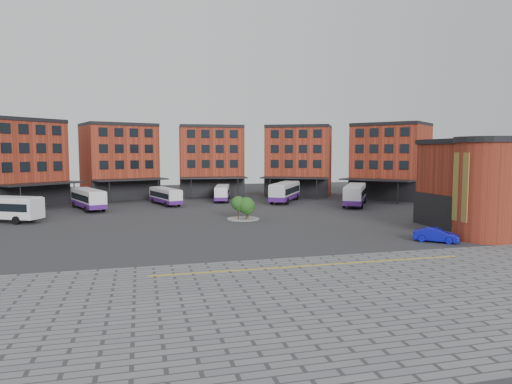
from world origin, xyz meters
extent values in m
plane|color=#28282B|center=(0.00, 0.00, 0.00)|extent=(160.00, 160.00, 0.00)
cube|color=slate|center=(2.00, -22.00, 0.01)|extent=(50.00, 22.00, 0.02)
cube|color=gold|center=(2.00, -14.00, 0.03)|extent=(26.00, 0.15, 0.02)
cube|color=maroon|center=(-31.45, 36.93, 7.00)|extent=(16.35, 16.13, 14.00)
cube|color=black|center=(-28.20, 33.32, 2.00)|extent=(10.00, 9.07, 4.00)
cube|color=black|center=(-31.45, 36.93, 14.30)|extent=(16.55, 16.35, 0.60)
cube|color=black|center=(-28.07, 33.17, 9.20)|extent=(8.60, 7.77, 8.00)
cube|color=black|center=(-26.63, 31.58, 4.00)|extent=(12.61, 11.97, 0.25)
cylinder|color=black|center=(-28.81, 27.19, 2.00)|extent=(0.20, 0.20, 4.00)
cylinder|color=black|center=(-22.05, 33.28, 2.00)|extent=(0.20, 0.20, 4.00)
cube|color=maroon|center=(-15.30, 46.44, 7.00)|extent=(15.55, 13.69, 14.00)
cube|color=black|center=(-13.72, 41.85, 2.00)|extent=(12.45, 4.71, 4.00)
cube|color=black|center=(-15.30, 46.44, 14.30)|extent=(15.65, 13.97, 0.60)
cube|color=black|center=(-13.66, 41.66, 9.20)|extent=(10.87, 3.87, 8.00)
cube|color=black|center=(-12.96, 39.63, 4.00)|extent=(13.72, 8.39, 0.25)
cylinder|color=black|center=(-16.67, 36.45, 2.00)|extent=(0.20, 0.20, 4.00)
cylinder|color=black|center=(-8.07, 39.41, 2.00)|extent=(0.20, 0.20, 4.00)
cube|color=maroon|center=(3.28, 48.89, 7.00)|extent=(13.67, 10.88, 14.00)
cube|color=black|center=(2.94, 44.05, 2.00)|extent=(13.00, 1.41, 4.00)
cube|color=black|center=(3.28, 48.89, 14.30)|extent=(13.69, 11.18, 0.60)
cube|color=black|center=(2.93, 43.85, 9.20)|extent=(11.42, 0.95, 8.00)
cube|color=black|center=(2.78, 41.70, 4.00)|extent=(13.28, 5.30, 0.25)
cylinder|color=black|center=(-1.89, 40.22, 2.00)|extent=(0.20, 0.20, 4.00)
cylinder|color=black|center=(7.19, 39.59, 2.00)|extent=(0.20, 0.20, 4.00)
cube|color=maroon|center=(21.34, 43.88, 7.00)|extent=(16.12, 14.81, 14.00)
cube|color=black|center=(19.14, 39.56, 2.00)|extent=(11.81, 6.35, 4.00)
cube|color=black|center=(21.34, 43.88, 14.30)|extent=(16.26, 15.08, 0.60)
cube|color=black|center=(19.04, 39.38, 9.20)|extent=(10.26, 5.33, 8.00)
cube|color=black|center=(18.07, 37.46, 4.00)|extent=(13.58, 9.82, 0.25)
cylinder|color=black|center=(13.20, 37.92, 2.00)|extent=(0.20, 0.20, 4.00)
cylinder|color=black|center=(21.31, 33.79, 2.00)|extent=(0.20, 0.20, 4.00)
cube|color=maroon|center=(36.00, 32.21, 7.00)|extent=(16.02, 16.39, 14.00)
cube|color=black|center=(32.29, 29.09, 2.00)|extent=(8.74, 10.28, 4.00)
cube|color=black|center=(36.00, 32.21, 14.30)|extent=(16.25, 16.58, 0.60)
cube|color=black|center=(32.14, 28.96, 9.20)|extent=(7.47, 8.86, 8.00)
cube|color=black|center=(30.49, 27.58, 4.00)|extent=(11.73, 12.79, 0.25)
cylinder|color=black|center=(26.19, 29.91, 2.00)|extent=(0.20, 0.20, 4.00)
cylinder|color=black|center=(32.03, 22.94, 2.00)|extent=(0.20, 0.20, 4.00)
cube|color=maroon|center=(30.00, -2.00, 5.00)|extent=(14.00, 12.00, 10.00)
cube|color=black|center=(30.00, -2.00, 10.30)|extent=(14.40, 12.40, 0.60)
cube|color=black|center=(22.90, -2.00, 2.00)|extent=(0.40, 12.00, 4.00)
cylinder|color=maroon|center=(23.00, -8.00, 5.00)|extent=(6.00, 6.00, 10.00)
cylinder|color=black|center=(23.00, -8.00, 10.30)|extent=(6.40, 6.40, 0.60)
cube|color=red|center=(20.10, -8.00, 5.50)|extent=(0.12, 2.20, 7.00)
cylinder|color=gray|center=(2.00, 12.00, 0.06)|extent=(4.40, 4.40, 0.12)
cylinder|color=#332114|center=(1.20, 11.40, 0.82)|extent=(0.14, 0.14, 1.63)
sphere|color=#184919|center=(1.20, 11.40, 2.28)|extent=(1.90, 1.90, 1.90)
sphere|color=#184919|center=(1.40, 11.25, 1.79)|extent=(1.33, 1.33, 1.33)
cylinder|color=#332114|center=(2.80, 12.60, 0.62)|extent=(0.14, 0.14, 1.23)
sphere|color=#184919|center=(2.80, 12.60, 1.73)|extent=(1.95, 1.95, 1.95)
sphere|color=#184919|center=(3.00, 12.45, 1.36)|extent=(1.37, 1.37, 1.37)
cylinder|color=#332114|center=(2.20, 11.00, 0.71)|extent=(0.14, 0.14, 1.42)
sphere|color=#184919|center=(2.20, 11.00, 1.99)|extent=(2.24, 2.24, 2.24)
sphere|color=#184919|center=(2.40, 10.85, 1.56)|extent=(1.57, 1.57, 1.57)
cylinder|color=black|center=(-26.51, 14.62, 0.54)|extent=(1.10, 0.79, 1.07)
cylinder|color=black|center=(-25.25, 16.98, 0.54)|extent=(1.10, 0.79, 1.07)
cube|color=white|center=(-19.38, 28.21, 1.84)|extent=(6.42, 11.58, 2.54)
cube|color=black|center=(-19.38, 28.21, 2.02)|extent=(6.15, 10.75, 0.98)
cube|color=silver|center=(-19.38, 28.21, 3.16)|extent=(6.16, 11.12, 0.12)
cube|color=black|center=(-21.34, 33.45, 2.07)|extent=(2.10, 0.88, 1.14)
cube|color=#451A75|center=(-19.38, 28.21, 0.93)|extent=(6.47, 11.63, 0.73)
cylinder|color=black|center=(-21.87, 31.17, 0.52)|extent=(0.65, 1.08, 1.04)
cylinder|color=black|center=(-19.45, 32.08, 0.52)|extent=(0.65, 1.08, 1.04)
cylinder|color=black|center=(-19.32, 24.34, 0.52)|extent=(0.65, 1.08, 1.04)
cylinder|color=black|center=(-16.89, 25.25, 0.52)|extent=(0.65, 1.08, 1.04)
cube|color=white|center=(-7.22, 31.86, 1.63)|extent=(5.15, 10.36, 2.26)
cube|color=black|center=(-7.22, 31.86, 1.80)|extent=(4.97, 9.60, 0.87)
cube|color=silver|center=(-7.22, 31.86, 2.81)|extent=(4.94, 9.95, 0.11)
cube|color=black|center=(-8.67, 36.61, 1.84)|extent=(1.91, 0.68, 1.01)
cube|color=#451A75|center=(-7.22, 31.86, 0.83)|extent=(5.20, 10.41, 0.64)
cylinder|color=black|center=(-9.27, 34.63, 0.46)|extent=(0.53, 0.96, 0.92)
cylinder|color=black|center=(-7.06, 35.30, 0.46)|extent=(0.53, 0.96, 0.92)
cylinder|color=black|center=(-7.38, 28.43, 0.46)|extent=(0.53, 0.96, 0.92)
cylinder|color=black|center=(-5.18, 29.10, 0.46)|extent=(0.53, 0.96, 0.92)
cube|color=white|center=(3.35, 35.67, 1.63)|extent=(4.48, 10.34, 2.25)
cube|color=black|center=(3.35, 35.67, 1.79)|extent=(4.36, 9.57, 0.87)
cube|color=silver|center=(3.35, 35.67, 2.80)|extent=(4.30, 9.93, 0.11)
cube|color=black|center=(4.45, 40.49, 1.83)|extent=(1.93, 0.55, 1.01)
cube|color=#451A75|center=(3.35, 35.67, 0.82)|extent=(4.53, 10.39, 0.64)
cylinder|color=black|center=(2.96, 39.07, 0.46)|extent=(0.47, 0.95, 0.92)
cylinder|color=black|center=(5.19, 38.56, 0.46)|extent=(0.47, 0.95, 0.92)
cylinder|color=black|center=(1.52, 32.78, 0.46)|extent=(0.47, 0.95, 0.92)
cylinder|color=black|center=(3.75, 32.27, 0.46)|extent=(0.47, 0.95, 0.92)
cube|color=silver|center=(14.07, 31.01, 2.01)|extent=(8.93, 12.13, 2.78)
cube|color=black|center=(14.07, 31.01, 2.21)|extent=(8.46, 11.31, 1.08)
cube|color=silver|center=(14.07, 31.01, 3.46)|extent=(8.57, 11.65, 0.14)
cube|color=black|center=(17.27, 36.25, 2.27)|extent=(2.12, 1.36, 1.25)
cube|color=#451A75|center=(14.07, 31.01, 1.02)|extent=(8.98, 12.19, 0.79)
cylinder|color=black|center=(14.94, 35.15, 0.57)|extent=(0.88, 1.15, 1.13)
cylinder|color=black|center=(17.36, 33.67, 0.57)|extent=(0.88, 1.15, 1.13)
cylinder|color=black|center=(10.78, 28.34, 0.57)|extent=(0.88, 1.15, 1.13)
cylinder|color=black|center=(13.20, 26.86, 0.57)|extent=(0.88, 1.15, 1.13)
cube|color=silver|center=(23.80, 22.69, 2.01)|extent=(8.84, 12.16, 2.78)
cube|color=black|center=(23.80, 22.69, 2.21)|extent=(8.38, 11.34, 1.08)
cube|color=silver|center=(23.80, 22.69, 3.46)|extent=(8.49, 11.67, 0.14)
cube|color=black|center=(26.96, 27.95, 2.27)|extent=(2.13, 1.34, 1.25)
cube|color=#451A75|center=(23.80, 22.69, 1.02)|extent=(8.90, 12.22, 0.79)
cylinder|color=black|center=(24.64, 26.84, 0.57)|extent=(0.87, 1.15, 1.13)
cylinder|color=black|center=(27.07, 25.39, 0.57)|extent=(0.87, 1.15, 1.13)
cylinder|color=black|center=(20.54, 19.99, 0.57)|extent=(0.87, 1.15, 1.13)
cylinder|color=black|center=(22.97, 18.53, 0.57)|extent=(0.87, 1.15, 1.13)
imported|color=#0D10B4|center=(17.39, -8.06, 0.71)|extent=(4.27, 3.96, 1.43)
camera|label=1|loc=(-11.37, -47.46, 9.03)|focal=32.00mm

